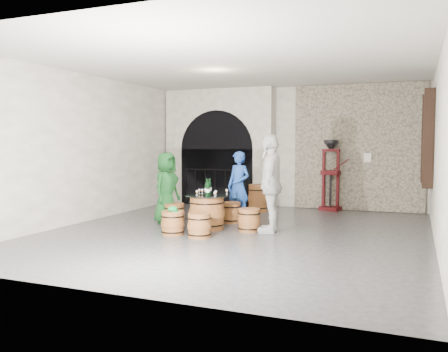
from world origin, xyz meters
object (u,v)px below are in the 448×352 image
at_px(person_green, 166,188).
at_px(corking_press, 331,170).
at_px(barrel_stool_far, 231,213).
at_px(person_blue, 239,186).
at_px(wine_bottle_left, 207,188).
at_px(barrel_table, 207,212).
at_px(wine_bottle_right, 210,188).
at_px(barrel_stool_left, 174,214).
at_px(barrel_stool_near_left, 173,223).
at_px(barrel_stool_near_right, 199,225).
at_px(person_white, 271,184).
at_px(barrel_stool_right, 249,220).
at_px(side_barrel, 258,198).
at_px(wine_bottle_center, 208,189).

bearing_deg(person_green, corking_press, -37.04).
bearing_deg(person_green, barrel_stool_far, -60.14).
distance_m(person_blue, corking_press, 2.89).
distance_m(person_blue, wine_bottle_left, 1.15).
height_order(barrel_table, wine_bottle_right, wine_bottle_right).
height_order(barrel_stool_left, barrel_stool_far, same).
distance_m(barrel_stool_left, person_green, 0.58).
height_order(barrel_stool_near_left, person_green, person_green).
relative_size(barrel_stool_near_right, person_white, 0.24).
bearing_deg(barrel_stool_right, wine_bottle_right, 172.99).
xyz_separation_m(barrel_table, barrel_stool_left, (-0.85, 0.21, -0.12)).
bearing_deg(barrel_stool_near_right, wine_bottle_right, 103.37).
bearing_deg(barrel_table, person_blue, 78.00).
bearing_deg(barrel_table, wine_bottle_right, 94.33).
height_order(barrel_stool_near_left, person_blue, person_blue).
relative_size(barrel_stool_far, corking_press, 0.25).
xyz_separation_m(barrel_stool_near_right, person_blue, (0.02, 2.00, 0.55)).
height_order(barrel_table, wine_bottle_left, wine_bottle_left).
relative_size(barrel_stool_far, wine_bottle_right, 1.38).
distance_m(barrel_stool_left, barrel_stool_right, 1.73).
relative_size(person_green, person_blue, 0.99).
relative_size(barrel_stool_near_left, wine_bottle_right, 1.38).
bearing_deg(wine_bottle_left, side_barrel, 84.83).
bearing_deg(side_barrel, barrel_stool_right, -75.71).
height_order(barrel_stool_near_right, side_barrel, side_barrel).
height_order(barrel_stool_near_right, corking_press, corking_press).
height_order(barrel_stool_left, barrel_stool_near_left, same).
relative_size(wine_bottle_center, side_barrel, 0.48).
xyz_separation_m(barrel_stool_near_left, wine_bottle_left, (0.32, 0.84, 0.59)).
xyz_separation_m(barrel_table, wine_bottle_right, (-0.01, 0.17, 0.47)).
xyz_separation_m(barrel_stool_near_right, corking_press, (1.62, 4.39, 0.82)).
bearing_deg(corking_press, barrel_stool_left, -117.84).
xyz_separation_m(barrel_table, person_white, (1.30, 0.09, 0.61)).
height_order(barrel_table, person_blue, person_blue).
xyz_separation_m(barrel_stool_near_left, wine_bottle_center, (0.42, 0.67, 0.59)).
relative_size(person_green, corking_press, 0.85).
distance_m(barrel_stool_right, corking_press, 3.71).
relative_size(barrel_stool_left, wine_bottle_center, 1.38).
distance_m(person_green, person_white, 2.37).
bearing_deg(corking_press, side_barrel, -140.03).
bearing_deg(side_barrel, person_blue, -88.76).
height_order(barrel_stool_far, barrel_stool_near_right, same).
bearing_deg(barrel_stool_left, barrel_table, -14.10).
bearing_deg(person_white, barrel_table, -93.95).
bearing_deg(barrel_stool_far, person_blue, 78.00).
height_order(barrel_table, barrel_stool_near_right, barrel_table).
height_order(barrel_stool_far, person_green, person_green).
bearing_deg(barrel_stool_near_left, person_green, 124.02).
height_order(person_white, corking_press, person_white).
xyz_separation_m(barrel_stool_left, corking_press, (2.70, 3.33, 0.82)).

